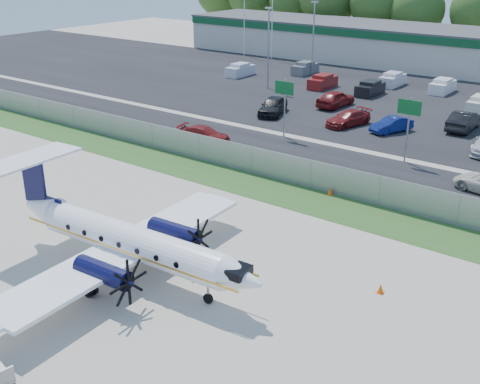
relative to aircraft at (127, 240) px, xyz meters
The scene contains 23 objects.
ground 2.74m from the aircraft, 49.52° to the left, with size 170.00×170.00×0.00m, color #BAB09E.
grass_verge 13.71m from the aircraft, 84.53° to the left, with size 170.00×4.00×0.02m, color #2D561E.
access_road 20.64m from the aircraft, 86.39° to the left, with size 170.00×8.00×0.02m, color black.
parking_lot 41.58m from the aircraft, 88.22° to the left, with size 170.00×32.00×0.02m, color black.
perimeter_fence 15.59m from the aircraft, 85.23° to the left, with size 120.00×0.06×1.99m.
building_west 67.44m from the aircraft, 109.68° to the left, with size 46.40×12.40×5.24m.
sign_left 25.39m from the aircraft, 105.35° to the left, with size 1.80×0.26×5.00m.
sign_mid 24.86m from the aircraft, 80.03° to the left, with size 1.80×0.26×5.00m.
flagpole_west 66.39m from the aircraft, 121.50° to the left, with size 1.06×0.12×10.00m.
flagpole_east 63.92m from the aircraft, 117.67° to the left, with size 1.06×0.12×10.00m.
light_pole_nw 43.85m from the aircraft, 115.33° to the left, with size 0.90×0.35×9.09m.
light_pole_sw 53.04m from the aircraft, 110.70° to the left, with size 0.90×0.35×9.09m.
aircraft is the anchor object (origin of this frame).
baggage_cart_near 2.95m from the aircraft, 104.70° to the left, with size 2.02×1.57×0.93m.
cone_nose 12.47m from the aircraft, 28.37° to the left, with size 0.34×0.34×0.48m.
cone_starboard_wing 15.59m from the aircraft, 78.89° to the left, with size 0.35×0.35×0.50m.
road_car_west 22.26m from the aircraft, 120.30° to the left, with size 1.86×4.59×1.33m, color maroon.
parked_car_a 32.37m from the aircraft, 111.16° to the left, with size 2.03×5.05×1.72m, color black.
parked_car_b 31.25m from the aircraft, 97.15° to the left, with size 1.94×4.78×1.39m, color maroon.
parked_car_c 31.43m from the aircraft, 89.69° to the left, with size 1.42×4.08×1.34m, color navy.
parked_car_f 37.50m from the aircraft, 102.68° to the left, with size 2.03×5.04×1.72m, color maroon.
parked_car_g 36.35m from the aircraft, 81.97° to the left, with size 1.82×5.23×1.72m, color black.
far_parking_rows 46.57m from the aircraft, 88.41° to the left, with size 56.00×10.00×1.60m, color gray, non-canonical shape.
Camera 1 is at (19.05, -19.37, 15.24)m, focal length 45.00 mm.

